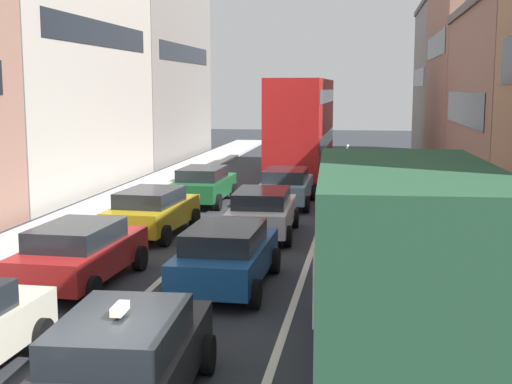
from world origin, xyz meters
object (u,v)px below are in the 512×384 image
at_px(taxi_centre_lane_front, 125,360).
at_px(hatchback_centre_lane_third, 262,211).
at_px(removalist_box_truck, 399,265).
at_px(wagon_right_lane_far, 373,205).
at_px(bus_mid_queue_primary, 302,124).
at_px(sedan_left_lane_third, 152,211).
at_px(coupe_centre_lane_fourth, 286,186).
at_px(sedan_left_lane_fourth, 203,184).
at_px(sedan_right_lane_behind_truck, 381,241).
at_px(sedan_centre_lane_second, 226,255).
at_px(wagon_left_lane_second, 80,252).

distance_m(taxi_centre_lane_front, hatchback_centre_lane_third, 12.31).
bearing_deg(removalist_box_truck, hatchback_centre_lane_third, 15.95).
xyz_separation_m(wagon_right_lane_far, bus_mid_queue_primary, (-3.50, 12.36, 2.03)).
relative_size(sedan_left_lane_third, coupe_centre_lane_fourth, 1.02).
xyz_separation_m(sedan_left_lane_fourth, bus_mid_queue_primary, (3.19, 8.40, 2.03)).
distance_m(hatchback_centre_lane_third, wagon_right_lane_far, 3.89).
distance_m(removalist_box_truck, bus_mid_queue_primary, 25.35).
height_order(sedan_left_lane_third, bus_mid_queue_primary, bus_mid_queue_primary).
relative_size(removalist_box_truck, sedan_left_lane_fourth, 1.80).
xyz_separation_m(sedan_right_lane_behind_truck, wagon_right_lane_far, (-0.16, 5.69, 0.00)).
relative_size(sedan_right_lane_behind_truck, wagon_right_lane_far, 0.99).
height_order(removalist_box_truck, hatchback_centre_lane_third, removalist_box_truck).
bearing_deg(bus_mid_queue_primary, sedan_right_lane_behind_truck, -167.95).
bearing_deg(sedan_right_lane_behind_truck, coupe_centre_lane_fourth, 18.55).
distance_m(taxi_centre_lane_front, sedan_left_lane_fourth, 18.37).
distance_m(sedan_centre_lane_second, wagon_right_lane_far, 8.41).
xyz_separation_m(sedan_left_lane_fourth, sedan_right_lane_behind_truck, (6.85, -9.65, 0.00)).
bearing_deg(sedan_left_lane_fourth, bus_mid_queue_primary, -19.78).
height_order(wagon_right_lane_far, bus_mid_queue_primary, bus_mid_queue_primary).
bearing_deg(sedan_left_lane_third, sedan_centre_lane_second, -144.13).
distance_m(taxi_centre_lane_front, sedan_centre_lane_second, 6.46).
height_order(sedan_right_lane_behind_truck, bus_mid_queue_primary, bus_mid_queue_primary).
bearing_deg(taxi_centre_lane_front, sedan_right_lane_behind_truck, -26.97).
xyz_separation_m(removalist_box_truck, wagon_left_lane_second, (-7.15, 4.74, -1.18)).
height_order(taxi_centre_lane_front, sedan_centre_lane_second, taxi_centre_lane_front).
height_order(removalist_box_truck, taxi_centre_lane_front, removalist_box_truck).
bearing_deg(taxi_centre_lane_front, coupe_centre_lane_fourth, -3.84).
distance_m(sedan_centre_lane_second, sedan_right_lane_behind_truck, 4.09).
bearing_deg(bus_mid_queue_primary, taxi_centre_lane_front, -179.59).
relative_size(sedan_right_lane_behind_truck, bus_mid_queue_primary, 0.41).
bearing_deg(hatchback_centre_lane_third, wagon_right_lane_far, -63.46).
bearing_deg(sedan_centre_lane_second, hatchback_centre_lane_third, 1.02).
distance_m(hatchback_centre_lane_third, sedan_right_lane_behind_truck, 5.27).
relative_size(sedan_left_lane_third, sedan_left_lane_fourth, 1.01).
distance_m(taxi_centre_lane_front, sedan_left_lane_third, 12.34).
distance_m(sedan_centre_lane_second, hatchback_centre_lane_third, 5.86).
distance_m(removalist_box_truck, coupe_centre_lane_fourth, 17.12).
bearing_deg(bus_mid_queue_primary, hatchback_centre_lane_third, -179.12).
bearing_deg(wagon_right_lane_far, removalist_box_truck, 178.29).
bearing_deg(sedan_right_lane_behind_truck, sedan_left_lane_third, 62.64).
distance_m(removalist_box_truck, sedan_centre_lane_second, 6.33).
height_order(taxi_centre_lane_front, sedan_right_lane_behind_truck, taxi_centre_lane_front).
bearing_deg(sedan_right_lane_behind_truck, sedan_left_lane_fourth, 34.01).
height_order(wagon_left_lane_second, bus_mid_queue_primary, bus_mid_queue_primary).
distance_m(removalist_box_truck, taxi_centre_lane_front, 4.29).
bearing_deg(coupe_centre_lane_fourth, taxi_centre_lane_front, 179.13).
relative_size(sedan_centre_lane_second, coupe_centre_lane_fourth, 1.01).
bearing_deg(coupe_centre_lane_fourth, wagon_right_lane_far, -140.10).
xyz_separation_m(hatchback_centre_lane_third, wagon_right_lane_far, (3.43, 1.83, 0.00)).
xyz_separation_m(sedan_right_lane_behind_truck, bus_mid_queue_primary, (-3.66, 18.05, 2.03)).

